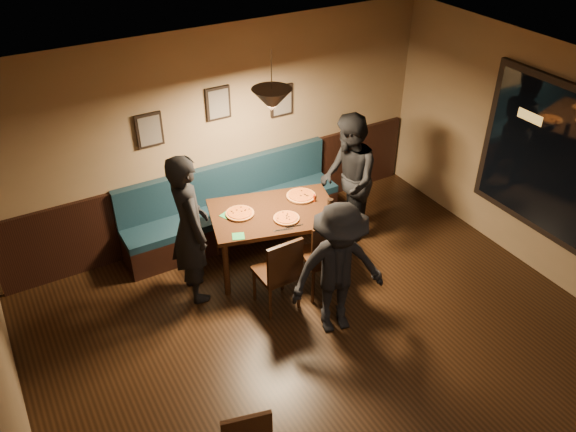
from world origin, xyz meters
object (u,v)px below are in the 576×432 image
object	(u,v)px
soda_glass	(330,205)
booth_bench	(233,205)
dining_table	(274,239)
diner_front	(338,270)
diner_right	(348,180)
chair_near_right	(323,253)
chair_near_left	(276,270)
tabasco_bottle	(314,198)
diner_left	(190,229)

from	to	relation	value
soda_glass	booth_bench	bearing A→B (deg)	124.73
dining_table	diner_front	xyz separation A→B (m)	(0.06, -1.31, 0.40)
diner_right	soda_glass	distance (m)	0.64
chair_near_right	soda_glass	distance (m)	0.62
dining_table	chair_near_right	size ratio (longest dim) A/B	1.43
chair_near_left	soda_glass	distance (m)	1.08
chair_near_right	diner_front	bearing A→B (deg)	-99.67
booth_bench	tabasco_bottle	xyz separation A→B (m)	(0.72, -0.87, 0.37)
diner_right	tabasco_bottle	xyz separation A→B (m)	(-0.58, -0.11, -0.02)
chair_near_right	soda_glass	xyz separation A→B (m)	(0.34, 0.38, 0.36)
dining_table	diner_front	world-z (taller)	diner_front
diner_front	soda_glass	size ratio (longest dim) A/B	10.36
booth_bench	soda_glass	size ratio (longest dim) A/B	19.39
tabasco_bottle	dining_table	bearing A→B (deg)	174.41
diner_front	tabasco_bottle	size ratio (longest dim) A/B	14.00
diner_left	booth_bench	bearing A→B (deg)	-44.12
chair_near_left	tabasco_bottle	distance (m)	1.14
booth_bench	diner_right	xyz separation A→B (m)	(1.30, -0.76, 0.39)
diner_left	diner_right	size ratio (longest dim) A/B	1.04
diner_front	tabasco_bottle	world-z (taller)	diner_front
dining_table	tabasco_bottle	size ratio (longest dim) A/B	13.25
chair_near_left	diner_left	world-z (taller)	diner_left
diner_front	tabasco_bottle	xyz separation A→B (m)	(0.49, 1.26, 0.07)
diner_right	chair_near_right	bearing A→B (deg)	-23.63
chair_near_left	chair_near_right	size ratio (longest dim) A/B	0.94
tabasco_bottle	chair_near_left	bearing A→B (deg)	-145.30
chair_near_left	soda_glass	size ratio (longest dim) A/B	6.46
chair_near_left	soda_glass	world-z (taller)	chair_near_left
booth_bench	soda_glass	bearing A→B (deg)	-55.27
chair_near_right	tabasco_bottle	size ratio (longest dim) A/B	9.29
chair_near_right	diner_right	world-z (taller)	diner_right
chair_near_right	diner_right	xyz separation A→B (m)	(0.85, 0.75, 0.36)
dining_table	chair_near_right	world-z (taller)	chair_near_right
diner_front	soda_glass	distance (m)	1.14
diner_right	diner_left	bearing A→B (deg)	-63.66
booth_bench	dining_table	distance (m)	0.84
soda_glass	diner_right	bearing A→B (deg)	35.62
chair_near_right	diner_right	distance (m)	1.20
diner_left	diner_front	bearing A→B (deg)	-135.53
chair_near_right	diner_right	bearing A→B (deg)	50.87
diner_left	soda_glass	xyz separation A→B (m)	(1.68, -0.32, -0.04)
dining_table	diner_left	size ratio (longest dim) A/B	0.82
diner_right	dining_table	bearing A→B (deg)	-62.03
diner_left	diner_right	world-z (taller)	diner_left
booth_bench	chair_near_left	bearing A→B (deg)	-96.26
soda_glass	tabasco_bottle	xyz separation A→B (m)	(-0.06, 0.26, -0.02)
booth_bench	diner_left	distance (m)	1.28
dining_table	tabasco_bottle	bearing A→B (deg)	9.41
diner_right	diner_front	size ratio (longest dim) A/B	1.12
diner_front	soda_glass	world-z (taller)	diner_front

